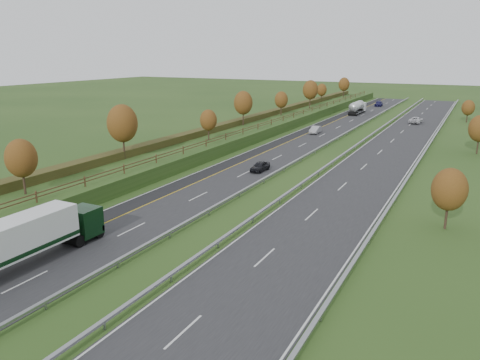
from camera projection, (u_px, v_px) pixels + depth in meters
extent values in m
plane|color=#284619|center=(332.00, 153.00, 79.67)|extent=(400.00, 400.00, 0.00)
cube|color=#252527|center=(298.00, 144.00, 87.48)|extent=(10.50, 200.00, 0.04)
cube|color=#252527|center=(389.00, 152.00, 80.22)|extent=(10.50, 200.00, 0.04)
cube|color=black|center=(279.00, 142.00, 89.13)|extent=(3.00, 200.00, 0.04)
cube|color=silver|center=(273.00, 141.00, 89.70)|extent=(0.15, 200.00, 0.01)
cube|color=gold|center=(287.00, 142.00, 88.47)|extent=(0.15, 200.00, 0.01)
cube|color=silver|center=(324.00, 146.00, 85.25)|extent=(0.15, 200.00, 0.01)
cube|color=silver|center=(359.00, 149.00, 82.43)|extent=(0.15, 200.00, 0.01)
cube|color=silver|center=(420.00, 154.00, 77.98)|extent=(0.15, 200.00, 0.01)
cube|color=silver|center=(25.00, 282.00, 34.55)|extent=(0.15, 4.00, 0.01)
cube|color=silver|center=(184.00, 331.00, 28.38)|extent=(0.15, 4.00, 0.01)
cube|color=silver|center=(132.00, 229.00, 44.85)|extent=(0.15, 4.00, 0.01)
cube|color=silver|center=(265.00, 257.00, 38.69)|extent=(0.15, 4.00, 0.01)
cube|color=silver|center=(198.00, 196.00, 55.16)|extent=(0.15, 4.00, 0.01)
cube|color=silver|center=(312.00, 214.00, 48.99)|extent=(0.15, 4.00, 0.01)
cube|color=silver|center=(244.00, 174.00, 65.46)|extent=(0.15, 4.00, 0.01)
cube|color=silver|center=(342.00, 186.00, 59.29)|extent=(0.15, 4.00, 0.01)
cube|color=silver|center=(277.00, 157.00, 75.76)|extent=(0.15, 4.00, 0.01)
cube|color=silver|center=(364.00, 167.00, 69.60)|extent=(0.15, 4.00, 0.01)
cube|color=silver|center=(302.00, 145.00, 86.07)|extent=(0.15, 4.00, 0.01)
cube|color=silver|center=(380.00, 152.00, 79.90)|extent=(0.15, 4.00, 0.01)
cube|color=silver|center=(322.00, 135.00, 96.37)|extent=(0.15, 4.00, 0.01)
cube|color=silver|center=(392.00, 141.00, 90.20)|extent=(0.15, 4.00, 0.01)
cube|color=silver|center=(338.00, 127.00, 106.67)|extent=(0.15, 4.00, 0.01)
cube|color=silver|center=(402.00, 132.00, 100.51)|extent=(0.15, 4.00, 0.01)
cube|color=silver|center=(351.00, 121.00, 116.97)|extent=(0.15, 4.00, 0.01)
cube|color=silver|center=(410.00, 124.00, 110.81)|extent=(0.15, 4.00, 0.01)
cube|color=silver|center=(362.00, 115.00, 127.28)|extent=(0.15, 4.00, 0.01)
cube|color=silver|center=(417.00, 118.00, 121.11)|extent=(0.15, 4.00, 0.01)
cube|color=silver|center=(372.00, 110.00, 137.58)|extent=(0.15, 4.00, 0.01)
cube|color=silver|center=(422.00, 113.00, 131.41)|extent=(0.15, 4.00, 0.01)
cube|color=silver|center=(380.00, 106.00, 147.88)|extent=(0.15, 4.00, 0.01)
cube|color=silver|center=(427.00, 109.00, 141.72)|extent=(0.15, 4.00, 0.01)
cube|color=silver|center=(387.00, 103.00, 158.19)|extent=(0.15, 4.00, 0.01)
cube|color=silver|center=(431.00, 105.00, 152.02)|extent=(0.15, 4.00, 0.01)
cube|color=silver|center=(393.00, 100.00, 168.49)|extent=(0.15, 4.00, 0.01)
cube|color=silver|center=(435.00, 102.00, 162.32)|extent=(0.15, 4.00, 0.01)
cube|color=#284619|center=(236.00, 133.00, 92.95)|extent=(12.00, 200.00, 2.00)
cube|color=#333817|center=(228.00, 125.00, 93.43)|extent=(2.20, 180.00, 1.10)
cube|color=#422B19|center=(257.00, 127.00, 90.56)|extent=(0.08, 184.00, 0.10)
cube|color=#422B19|center=(257.00, 125.00, 90.46)|extent=(0.08, 184.00, 0.10)
cube|color=#422B19|center=(36.00, 197.00, 46.33)|extent=(0.12, 0.12, 1.20)
cube|color=#422B19|center=(85.00, 181.00, 51.91)|extent=(0.12, 0.12, 1.20)
cube|color=#422B19|center=(124.00, 169.00, 57.49)|extent=(0.12, 0.12, 1.20)
cube|color=#422B19|center=(156.00, 159.00, 63.07)|extent=(0.12, 0.12, 1.20)
cube|color=#422B19|center=(183.00, 150.00, 68.66)|extent=(0.12, 0.12, 1.20)
cube|color=#422B19|center=(206.00, 143.00, 74.24)|extent=(0.12, 0.12, 1.20)
cube|color=#422B19|center=(226.00, 137.00, 79.82)|extent=(0.12, 0.12, 1.20)
cube|color=#422B19|center=(243.00, 131.00, 85.40)|extent=(0.12, 0.12, 1.20)
cube|color=#422B19|center=(258.00, 126.00, 90.98)|extent=(0.12, 0.12, 1.20)
cube|color=#422B19|center=(271.00, 122.00, 96.56)|extent=(0.12, 0.12, 1.20)
cube|color=#422B19|center=(283.00, 118.00, 102.14)|extent=(0.12, 0.12, 1.20)
cube|color=#422B19|center=(294.00, 115.00, 107.72)|extent=(0.12, 0.12, 1.20)
cube|color=#422B19|center=(303.00, 112.00, 113.30)|extent=(0.12, 0.12, 1.20)
cube|color=#422B19|center=(312.00, 109.00, 118.88)|extent=(0.12, 0.12, 1.20)
cube|color=#422B19|center=(320.00, 107.00, 124.46)|extent=(0.12, 0.12, 1.20)
cube|color=#422B19|center=(327.00, 104.00, 130.04)|extent=(0.12, 0.12, 1.20)
cube|color=#422B19|center=(334.00, 102.00, 135.63)|extent=(0.12, 0.12, 1.20)
cube|color=#422B19|center=(340.00, 100.00, 141.21)|extent=(0.12, 0.12, 1.20)
cube|color=#422B19|center=(345.00, 98.00, 146.79)|extent=(0.12, 0.12, 1.20)
cube|color=#422B19|center=(351.00, 97.00, 152.37)|extent=(0.12, 0.12, 1.20)
cube|color=#422B19|center=(356.00, 95.00, 157.95)|extent=(0.12, 0.12, 1.20)
cube|color=#422B19|center=(360.00, 94.00, 163.53)|extent=(0.12, 0.12, 1.20)
cube|color=#422B19|center=(364.00, 93.00, 169.11)|extent=(0.12, 0.12, 1.20)
cube|color=gray|center=(328.00, 143.00, 84.82)|extent=(0.32, 200.00, 0.18)
cube|color=gray|center=(46.00, 306.00, 30.81)|extent=(0.10, 0.14, 0.56)
cube|color=gray|center=(118.00, 265.00, 36.82)|extent=(0.10, 0.14, 0.56)
cube|color=gray|center=(170.00, 235.00, 42.83)|extent=(0.10, 0.14, 0.56)
cube|color=gray|center=(209.00, 212.00, 48.84)|extent=(0.10, 0.14, 0.56)
cube|color=gray|center=(240.00, 195.00, 54.85)|extent=(0.10, 0.14, 0.56)
cube|color=gray|center=(264.00, 181.00, 60.86)|extent=(0.10, 0.14, 0.56)
cube|color=gray|center=(284.00, 170.00, 66.87)|extent=(0.10, 0.14, 0.56)
cube|color=gray|center=(301.00, 160.00, 72.88)|extent=(0.10, 0.14, 0.56)
cube|color=gray|center=(315.00, 152.00, 78.89)|extent=(0.10, 0.14, 0.56)
cube|color=gray|center=(327.00, 145.00, 84.90)|extent=(0.10, 0.14, 0.56)
cube|color=gray|center=(338.00, 139.00, 90.91)|extent=(0.10, 0.14, 0.56)
cube|color=gray|center=(347.00, 133.00, 96.92)|extent=(0.10, 0.14, 0.56)
cube|color=gray|center=(356.00, 129.00, 102.93)|extent=(0.10, 0.14, 0.56)
cube|color=gray|center=(363.00, 125.00, 108.94)|extent=(0.10, 0.14, 0.56)
cube|color=gray|center=(369.00, 121.00, 114.95)|extent=(0.10, 0.14, 0.56)
cube|color=gray|center=(375.00, 117.00, 120.96)|extent=(0.10, 0.14, 0.56)
cube|color=gray|center=(381.00, 114.00, 126.97)|extent=(0.10, 0.14, 0.56)
cube|color=gray|center=(386.00, 112.00, 132.98)|extent=(0.10, 0.14, 0.56)
cube|color=gray|center=(390.00, 109.00, 138.99)|extent=(0.10, 0.14, 0.56)
cube|color=gray|center=(394.00, 107.00, 145.01)|extent=(0.10, 0.14, 0.56)
cube|color=gray|center=(398.00, 105.00, 151.02)|extent=(0.10, 0.14, 0.56)
cube|color=gray|center=(401.00, 103.00, 157.03)|extent=(0.10, 0.14, 0.56)
cube|color=gray|center=(404.00, 101.00, 163.04)|extent=(0.10, 0.14, 0.56)
cube|color=gray|center=(407.00, 99.00, 169.05)|extent=(0.10, 0.14, 0.56)
cube|color=gray|center=(356.00, 145.00, 82.57)|extent=(0.32, 200.00, 0.18)
cube|color=gray|center=(104.00, 326.00, 28.57)|extent=(0.10, 0.14, 0.56)
cube|color=gray|center=(171.00, 278.00, 34.58)|extent=(0.10, 0.14, 0.56)
cube|color=gray|center=(218.00, 245.00, 40.59)|extent=(0.10, 0.14, 0.56)
cube|color=gray|center=(253.00, 220.00, 46.60)|extent=(0.10, 0.14, 0.56)
cube|color=gray|center=(280.00, 201.00, 52.61)|extent=(0.10, 0.14, 0.56)
cube|color=gray|center=(301.00, 186.00, 58.62)|extent=(0.10, 0.14, 0.56)
cube|color=gray|center=(318.00, 174.00, 64.63)|extent=(0.10, 0.14, 0.56)
cube|color=gray|center=(333.00, 163.00, 70.64)|extent=(0.10, 0.14, 0.56)
cube|color=gray|center=(345.00, 155.00, 76.65)|extent=(0.10, 0.14, 0.56)
cube|color=gray|center=(355.00, 147.00, 82.66)|extent=(0.10, 0.14, 0.56)
cube|color=gray|center=(364.00, 141.00, 88.67)|extent=(0.10, 0.14, 0.56)
cube|color=gray|center=(372.00, 135.00, 94.68)|extent=(0.10, 0.14, 0.56)
cube|color=gray|center=(379.00, 130.00, 100.69)|extent=(0.10, 0.14, 0.56)
cube|color=gray|center=(385.00, 126.00, 106.70)|extent=(0.10, 0.14, 0.56)
cube|color=gray|center=(391.00, 122.00, 112.71)|extent=(0.10, 0.14, 0.56)
cube|color=gray|center=(396.00, 119.00, 118.72)|extent=(0.10, 0.14, 0.56)
cube|color=gray|center=(400.00, 116.00, 124.73)|extent=(0.10, 0.14, 0.56)
cube|color=gray|center=(404.00, 113.00, 130.74)|extent=(0.10, 0.14, 0.56)
cube|color=gray|center=(408.00, 110.00, 136.75)|extent=(0.10, 0.14, 0.56)
cube|color=gray|center=(411.00, 108.00, 142.76)|extent=(0.10, 0.14, 0.56)
cube|color=gray|center=(414.00, 105.00, 148.77)|extent=(0.10, 0.14, 0.56)
cube|color=gray|center=(417.00, 103.00, 154.78)|extent=(0.10, 0.14, 0.56)
cube|color=gray|center=(420.00, 102.00, 160.79)|extent=(0.10, 0.14, 0.56)
cube|color=gray|center=(422.00, 100.00, 166.80)|extent=(0.10, 0.14, 0.56)
cube|color=gray|center=(425.00, 151.00, 77.50)|extent=(0.32, 200.00, 0.18)
cube|color=gray|center=(321.00, 317.00, 29.51)|extent=(0.10, 0.14, 0.56)
cube|color=gray|center=(369.00, 241.00, 41.53)|extent=(0.10, 0.14, 0.56)
cube|color=gray|center=(396.00, 198.00, 53.55)|extent=(0.10, 0.14, 0.56)
cube|color=gray|center=(413.00, 172.00, 65.57)|extent=(0.10, 0.14, 0.56)
cube|color=gray|center=(425.00, 153.00, 77.59)|extent=(0.10, 0.14, 0.56)
cube|color=gray|center=(433.00, 140.00, 89.61)|extent=(0.10, 0.14, 0.56)
cube|color=gray|center=(440.00, 130.00, 101.63)|extent=(0.10, 0.14, 0.56)
cube|color=gray|center=(445.00, 122.00, 113.65)|extent=(0.10, 0.14, 0.56)
cube|color=gray|center=(449.00, 115.00, 125.67)|extent=(0.10, 0.14, 0.56)
cube|color=gray|center=(452.00, 110.00, 137.69)|extent=(0.10, 0.14, 0.56)
cube|color=gray|center=(455.00, 105.00, 149.71)|extent=(0.10, 0.14, 0.56)
cube|color=gray|center=(458.00, 101.00, 161.73)|extent=(0.10, 0.14, 0.56)
cylinder|color=#2D2116|center=(24.00, 183.00, 49.00)|extent=(0.24, 0.24, 2.43)
ellipsoid|color=#533012|center=(21.00, 158.00, 48.30)|extent=(3.24, 3.24, 4.05)
cylinder|color=#2D2116|center=(124.00, 148.00, 65.24)|extent=(0.24, 0.24, 3.15)
ellipsoid|color=#533012|center=(122.00, 123.00, 64.33)|extent=(4.20, 4.20, 5.25)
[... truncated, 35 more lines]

